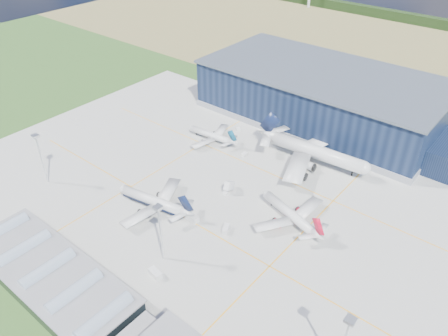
% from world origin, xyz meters
% --- Properties ---
extents(ground, '(600.00, 600.00, 0.00)m').
position_xyz_m(ground, '(0.00, 0.00, 0.00)').
color(ground, '#2B4C1C').
rests_on(ground, ground).
extents(apron, '(220.00, 160.00, 0.08)m').
position_xyz_m(apron, '(0.00, 10.00, 0.03)').
color(apron, gray).
rests_on(apron, ground).
extents(farmland, '(600.00, 220.00, 0.01)m').
position_xyz_m(farmland, '(0.00, 220.00, 0.00)').
color(farmland, olive).
rests_on(farmland, ground).
extents(treeline, '(600.00, 8.00, 8.00)m').
position_xyz_m(treeline, '(0.00, 300.00, 4.00)').
color(treeline, black).
rests_on(treeline, ground).
extents(hangar, '(145.00, 62.00, 26.10)m').
position_xyz_m(hangar, '(2.81, 94.80, 11.62)').
color(hangar, black).
rests_on(hangar, ground).
extents(glass_concourse, '(78.00, 23.00, 8.60)m').
position_xyz_m(glass_concourse, '(-6.45, -60.00, 3.69)').
color(glass_concourse, black).
rests_on(glass_concourse, ground).
extents(light_mast_west, '(2.60, 2.60, 23.00)m').
position_xyz_m(light_mast_west, '(-60.00, -30.00, 15.43)').
color(light_mast_west, silver).
rests_on(light_mast_west, ground).
extents(light_mast_center, '(2.60, 2.60, 23.00)m').
position_xyz_m(light_mast_center, '(10.00, -30.00, 15.43)').
color(light_mast_center, silver).
rests_on(light_mast_center, ground).
extents(airliner_navy, '(41.01, 40.38, 11.59)m').
position_xyz_m(airliner_navy, '(-12.65, -13.47, 5.79)').
color(airliner_navy, silver).
rests_on(airliner_navy, ground).
extents(airliner_red, '(41.49, 41.01, 10.89)m').
position_xyz_m(airliner_red, '(32.40, 13.88, 5.45)').
color(airliner_red, silver).
rests_on(airliner_red, ground).
extents(airliner_widebody, '(59.16, 58.04, 18.12)m').
position_xyz_m(airliner_widebody, '(20.53, 54.66, 9.06)').
color(airliner_widebody, silver).
rests_on(airliner_widebody, ground).
extents(airliner_regional, '(30.71, 30.14, 9.34)m').
position_xyz_m(airliner_regional, '(-28.99, 40.00, 4.67)').
color(airliner_regional, silver).
rests_on(airliner_regional, ground).
extents(gse_van_a, '(5.95, 2.91, 2.53)m').
position_xyz_m(gse_van_a, '(3.86, -9.08, 1.26)').
color(gse_van_a, silver).
rests_on(gse_van_a, ground).
extents(gse_cart_a, '(2.16, 3.08, 1.28)m').
position_xyz_m(gse_cart_a, '(-7.96, 39.40, 0.64)').
color(gse_cart_a, silver).
rests_on(gse_cart_a, ground).
extents(gse_van_b, '(3.91, 5.05, 2.10)m').
position_xyz_m(gse_van_b, '(17.83, -5.89, 1.05)').
color(gse_van_b, silver).
rests_on(gse_van_b, ground).
extents(gse_cart_b, '(3.40, 3.24, 1.23)m').
position_xyz_m(gse_cart_b, '(-24.65, 56.28, 0.62)').
color(gse_cart_b, silver).
rests_on(gse_cart_b, ground).
extents(gse_van_c, '(5.39, 3.21, 2.43)m').
position_xyz_m(gse_van_c, '(13.67, -37.10, 1.22)').
color(gse_van_c, silver).
rests_on(gse_van_c, ground).
extents(airstair, '(3.20, 5.95, 3.61)m').
position_xyz_m(airstair, '(3.62, 13.73, 1.81)').
color(airstair, silver).
rests_on(airstair, ground).
extents(car_b, '(3.71, 1.35, 1.22)m').
position_xyz_m(car_b, '(-14.33, -48.00, 0.61)').
color(car_b, '#99999E').
rests_on(car_b, ground).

